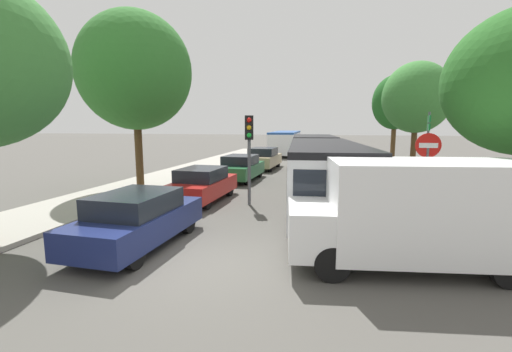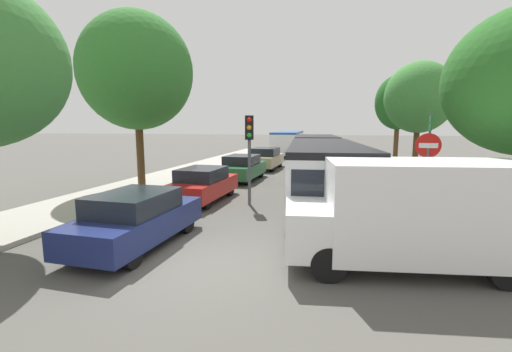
# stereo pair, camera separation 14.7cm
# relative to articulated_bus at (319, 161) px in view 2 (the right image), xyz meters

# --- Properties ---
(ground_plane) EXTENTS (200.00, 200.00, 0.00)m
(ground_plane) POSITION_rel_articulated_bus_xyz_m (-2.26, -9.41, -1.39)
(ground_plane) COLOR #4F4C47
(kerb_strip_left) EXTENTS (3.20, 39.24, 0.14)m
(kerb_strip_left) POSITION_rel_articulated_bus_xyz_m (-8.64, 5.21, -1.32)
(kerb_strip_left) COLOR #9E998E
(kerb_strip_left) RESTS_ON ground
(articulated_bus) EXTENTS (4.04, 16.33, 2.40)m
(articulated_bus) POSITION_rel_articulated_bus_xyz_m (0.00, 0.00, 0.00)
(articulated_bus) COLOR silver
(articulated_bus) RESTS_ON ground
(city_bus_rear) EXTENTS (2.87, 11.08, 2.37)m
(city_bus_rear) POSITION_rel_articulated_bus_xyz_m (-4.23, 19.84, -0.02)
(city_bus_rear) COLOR silver
(city_bus_rear) RESTS_ON ground
(queued_car_navy) EXTENTS (1.84, 4.07, 1.40)m
(queued_car_navy) POSITION_rel_articulated_bus_xyz_m (-4.07, -8.75, -0.68)
(queued_car_navy) COLOR navy
(queued_car_navy) RESTS_ON ground
(queued_car_red) EXTENTS (1.79, 3.96, 1.36)m
(queued_car_red) POSITION_rel_articulated_bus_xyz_m (-4.42, -3.50, -0.70)
(queued_car_red) COLOR #B21E19
(queued_car_red) RESTS_ON ground
(queued_car_green) EXTENTS (1.85, 4.09, 1.40)m
(queued_car_green) POSITION_rel_articulated_bus_xyz_m (-4.27, 1.86, -0.68)
(queued_car_green) COLOR #236638
(queued_car_green) RESTS_ON ground
(queued_car_tan) EXTENTS (1.95, 4.32, 1.48)m
(queued_car_tan) POSITION_rel_articulated_bus_xyz_m (-4.06, 7.05, -0.64)
(queued_car_tan) COLOR tan
(queued_car_tan) RESTS_ON ground
(white_van) EXTENTS (5.22, 2.62, 2.31)m
(white_van) POSITION_rel_articulated_bus_xyz_m (2.44, -8.60, -0.14)
(white_van) COLOR white
(white_van) RESTS_ON ground
(traffic_light) EXTENTS (0.37, 0.39, 3.40)m
(traffic_light) POSITION_rel_articulated_bus_xyz_m (-2.43, -3.71, 1.11)
(traffic_light) COLOR #56595E
(traffic_light) RESTS_ON ground
(no_entry_sign) EXTENTS (0.70, 0.08, 2.82)m
(no_entry_sign) POSITION_rel_articulated_bus_xyz_m (3.33, -5.56, 0.49)
(no_entry_sign) COLOR #56595E
(no_entry_sign) RESTS_ON ground
(direction_sign_post) EXTENTS (0.31, 1.39, 3.60)m
(direction_sign_post) POSITION_rel_articulated_bus_xyz_m (4.60, -0.29, 1.17)
(direction_sign_post) COLOR #56595E
(direction_sign_post) RESTS_ON ground
(tree_left_mid) EXTENTS (5.07, 5.07, 8.09)m
(tree_left_mid) POSITION_rel_articulated_bus_xyz_m (-8.19, -1.88, 4.06)
(tree_left_mid) COLOR #51381E
(tree_left_mid) RESTS_ON ground
(tree_right_mid) EXTENTS (3.73, 3.73, 6.54)m
(tree_right_mid) POSITION_rel_articulated_bus_xyz_m (5.23, 4.78, 3.08)
(tree_right_mid) COLOR #51381E
(tree_right_mid) RESTS_ON ground
(tree_right_far) EXTENTS (3.64, 3.64, 7.06)m
(tree_right_far) POSITION_rel_articulated_bus_xyz_m (5.48, 13.85, 3.46)
(tree_right_far) COLOR #51381E
(tree_right_far) RESTS_ON ground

